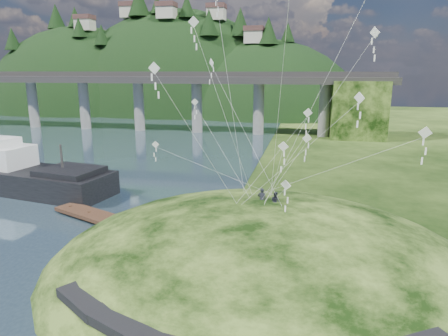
# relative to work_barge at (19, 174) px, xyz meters

# --- Properties ---
(ground) EXTENTS (320.00, 320.00, 0.00)m
(ground) POSITION_rel_work_barge_xyz_m (25.48, -16.71, -2.21)
(ground) COLOR black
(ground) RESTS_ON ground
(grass_hill) EXTENTS (36.00, 32.00, 13.00)m
(grass_hill) POSITION_rel_work_barge_xyz_m (33.48, -14.71, -3.71)
(grass_hill) COLOR black
(grass_hill) RESTS_ON ground
(bridge) EXTENTS (160.00, 11.00, 15.00)m
(bridge) POSITION_rel_work_barge_xyz_m (-0.98, 53.35, 7.50)
(bridge) COLOR #2D2B2B
(bridge) RESTS_ON ground
(far_ridge) EXTENTS (153.00, 70.00, 94.50)m
(far_ridge) POSITION_rel_work_barge_xyz_m (-18.10, 105.46, -9.64)
(far_ridge) COLOR black
(far_ridge) RESTS_ON ground
(work_barge) EXTENTS (25.96, 10.91, 8.81)m
(work_barge) POSITION_rel_work_barge_xyz_m (0.00, 0.00, 0.00)
(work_barge) COLOR black
(work_barge) RESTS_ON ground
(wooden_dock) EXTENTS (15.06, 8.08, 1.09)m
(wooden_dock) POSITION_rel_work_barge_xyz_m (17.25, -8.82, -1.73)
(wooden_dock) COLOR #3C2418
(wooden_dock) RESTS_ON ground
(kite_flyers) EXTENTS (1.98, 1.03, 1.93)m
(kite_flyers) POSITION_rel_work_barge_xyz_m (33.63, -12.54, 3.60)
(kite_flyers) COLOR #252632
(kite_flyers) RESTS_ON ground
(kite_swarm) EXTENTS (20.76, 17.25, 17.97)m
(kite_swarm) POSITION_rel_work_barge_xyz_m (34.53, -12.94, 11.51)
(kite_swarm) COLOR silver
(kite_swarm) RESTS_ON ground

